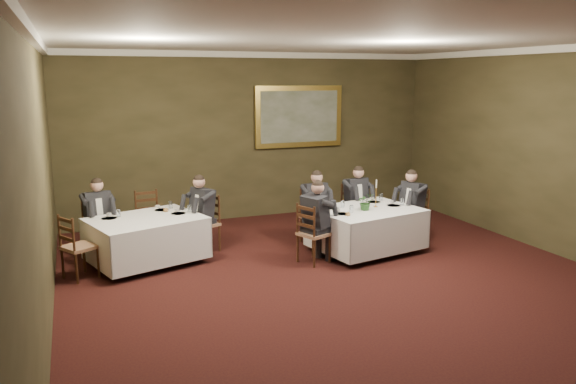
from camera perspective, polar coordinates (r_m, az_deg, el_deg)
ground at (r=7.94m, az=7.83°, el=-10.61°), size 10.00×10.00×0.00m
ceiling at (r=7.37m, az=8.61°, el=15.47°), size 8.00×10.00×0.10m
back_wall at (r=12.03m, az=-3.58°, el=5.67°), size 8.00×0.10×3.50m
left_wall at (r=6.53m, az=-24.09°, el=-0.34°), size 0.10×10.00×3.50m
crown_molding at (r=7.37m, az=8.59°, el=15.00°), size 8.00×10.00×0.12m
table_main at (r=9.81m, az=7.94°, el=-3.50°), size 1.98×1.64×0.67m
table_second at (r=9.39m, az=-14.19°, el=-4.44°), size 2.03×1.76×0.67m
chair_main_backleft at (r=10.27m, az=2.66°, el=-3.67°), size 0.46×0.44×1.00m
diner_main_backleft at (r=10.20m, az=2.70°, el=-2.45°), size 0.43×0.49×1.35m
chair_main_backright at (r=10.82m, az=6.77°, el=-2.95°), size 0.48×0.46×1.00m
diner_main_backright at (r=10.76m, az=6.84°, el=-1.79°), size 0.45×0.52×1.35m
chair_main_endleft at (r=9.21m, az=2.58°, el=-5.49°), size 0.55×0.57×1.00m
diner_main_endleft at (r=9.15m, az=2.64°, el=-4.10°), size 0.59×0.55×1.35m
chair_main_endright at (r=10.59m, az=12.55°, el=-3.48°), size 0.52×0.53×1.00m
diner_main_endright at (r=10.52m, az=12.56°, el=-2.29°), size 0.57×0.51×1.35m
chair_sec_backleft at (r=10.06m, az=-18.65°, el=-4.62°), size 0.53×0.51×1.00m
diner_sec_backleft at (r=9.99m, az=-18.71°, el=-3.37°), size 0.50×0.56×1.35m
chair_sec_backright at (r=10.39m, az=-13.87°, el=-3.83°), size 0.47×0.45×1.00m
chair_sec_endright at (r=9.91m, az=-8.43°, el=-4.36°), size 0.56×0.57×1.00m
diner_sec_endright at (r=9.85m, az=-8.53°, el=-3.09°), size 0.60×0.56×1.35m
chair_sec_endleft at (r=9.06m, az=-20.41°, el=-6.50°), size 0.58×0.59×1.00m
centerpiece at (r=9.62m, az=7.89°, el=-0.93°), size 0.31×0.28×0.31m
candlestick at (r=9.88m, az=8.93°, el=-0.46°), size 0.07×0.07×0.50m
place_setting_table_main at (r=9.77m, az=4.68°, el=-1.40°), size 0.33×0.31×0.14m
place_setting_table_second at (r=9.48m, az=-17.44°, el=-2.30°), size 0.33×0.31×0.14m
painting at (r=12.28m, az=1.12°, el=7.67°), size 2.00×0.09×1.32m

